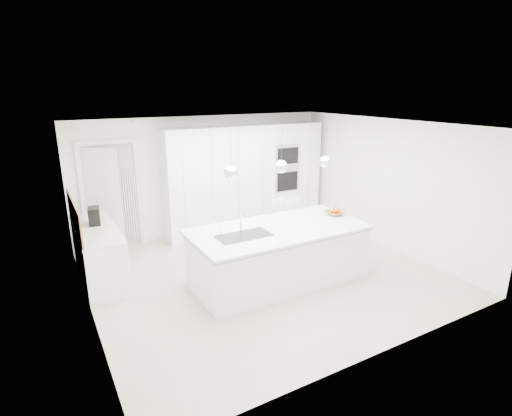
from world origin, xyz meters
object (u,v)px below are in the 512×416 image
fruit_bowl (335,213)px  bar_stool_left (282,229)px  espresso_machine (94,216)px  bar_stool_right (296,227)px  island_base (280,256)px

fruit_bowl → bar_stool_left: bar_stool_left is taller
espresso_machine → bar_stool_left: bearing=-5.3°
bar_stool_left → bar_stool_right: (0.32, 0.00, -0.02)m
bar_stool_left → bar_stool_right: bar_stool_left is taller
espresso_machine → bar_stool_right: size_ratio=0.28×
island_base → fruit_bowl: size_ratio=8.91×
island_base → bar_stool_right: 1.23m
fruit_bowl → espresso_machine: (-3.75, 1.55, 0.11)m
fruit_bowl → espresso_machine: size_ratio=1.09×
island_base → espresso_machine: size_ratio=9.74×
espresso_machine → island_base: bearing=-23.5°
fruit_bowl → bar_stool_left: 1.03m
fruit_bowl → bar_stool_right: bearing=114.2°
island_base → bar_stool_left: 1.02m
fruit_bowl → bar_stool_right: 0.88m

